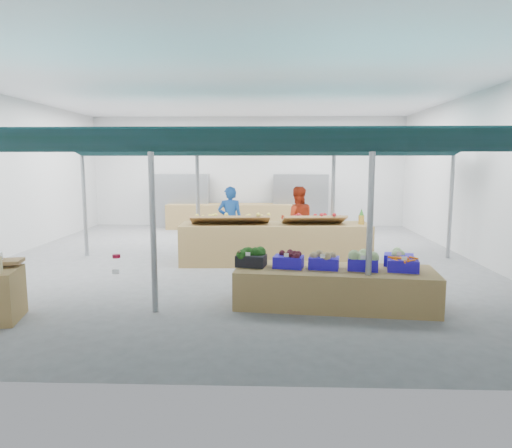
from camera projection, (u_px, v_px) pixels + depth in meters
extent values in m
plane|color=slate|center=(235.00, 261.00, 11.52)|extent=(13.00, 13.00, 0.00)
plane|color=silver|center=(234.00, 90.00, 10.96)|extent=(13.00, 13.00, 0.00)
plane|color=silver|center=(248.00, 172.00, 17.68)|extent=(12.00, 0.00, 12.00)
plane|color=silver|center=(481.00, 178.00, 11.03)|extent=(0.00, 13.00, 13.00)
cylinder|color=gray|center=(84.00, 199.00, 11.96)|extent=(0.10, 0.10, 3.00)
cylinder|color=gray|center=(153.00, 222.00, 7.40)|extent=(0.10, 0.10, 3.00)
cylinder|color=gray|center=(198.00, 200.00, 11.85)|extent=(0.10, 0.10, 3.00)
cylinder|color=gray|center=(370.00, 223.00, 7.27)|extent=(0.10, 0.10, 3.00)
cylinder|color=gray|center=(333.00, 200.00, 11.73)|extent=(0.10, 0.10, 3.00)
cylinder|color=gray|center=(451.00, 200.00, 11.62)|extent=(0.10, 0.10, 3.00)
cylinder|color=gray|center=(261.00, 138.00, 7.15)|extent=(10.00, 0.06, 0.06)
cylinder|color=gray|center=(265.00, 147.00, 11.61)|extent=(10.00, 0.06, 0.06)
cube|color=#0A2E2B|center=(259.00, 140.00, 6.52)|extent=(9.50, 1.28, 0.30)
cube|color=#0A2E2B|center=(262.00, 144.00, 7.81)|extent=(9.50, 1.28, 0.30)
cube|color=#0A2E2B|center=(265.00, 149.00, 10.98)|extent=(9.50, 1.28, 0.30)
cube|color=#0A2E2B|center=(265.00, 151.00, 12.26)|extent=(9.50, 1.28, 0.30)
cube|color=#B23F33|center=(182.00, 201.00, 17.42)|extent=(2.00, 0.50, 2.00)
cube|color=#B23F33|center=(300.00, 201.00, 17.26)|extent=(2.00, 0.50, 2.00)
cube|color=olive|center=(334.00, 287.00, 7.85)|extent=(3.47, 1.47, 0.66)
cube|color=olive|center=(275.00, 244.00, 11.16)|extent=(4.62, 1.27, 0.98)
cube|color=olive|center=(235.00, 216.00, 17.12)|extent=(5.10, 1.13, 0.91)
cube|color=#1F11BC|center=(392.00, 285.00, 8.14)|extent=(0.49, 0.35, 0.59)
imported|color=#174596|center=(230.00, 220.00, 12.23)|extent=(0.69, 0.46, 1.83)
imported|color=#B53016|center=(297.00, 221.00, 12.17)|extent=(0.92, 0.73, 1.83)
cube|color=black|center=(251.00, 261.00, 8.00)|extent=(0.56, 0.45, 0.20)
cube|color=white|center=(248.00, 254.00, 7.77)|extent=(0.08, 0.03, 0.06)
cube|color=#1F11BC|center=(289.00, 262.00, 7.91)|extent=(0.56, 0.45, 0.20)
cube|color=white|center=(286.00, 255.00, 7.67)|extent=(0.08, 0.03, 0.06)
cube|color=#1F11BC|center=(324.00, 263.00, 7.82)|extent=(0.56, 0.45, 0.20)
cube|color=white|center=(323.00, 256.00, 7.59)|extent=(0.08, 0.03, 0.06)
cube|color=#1F11BC|center=(363.00, 264.00, 7.73)|extent=(0.56, 0.45, 0.20)
cube|color=white|center=(363.00, 257.00, 7.50)|extent=(0.08, 0.03, 0.06)
cube|color=#1F11BC|center=(403.00, 265.00, 7.64)|extent=(0.56, 0.45, 0.20)
cube|color=white|center=(404.00, 258.00, 7.41)|extent=(0.08, 0.03, 0.06)
sphere|color=brown|center=(242.00, 254.00, 7.89)|extent=(0.09, 0.09, 0.09)
sphere|color=brown|center=(239.00, 252.00, 7.87)|extent=(0.06, 0.06, 0.06)
cylinder|color=#AC0B29|center=(116.00, 256.00, 6.69)|extent=(0.12, 0.12, 0.05)
cube|color=white|center=(116.00, 272.00, 6.66)|extent=(0.10, 0.01, 0.07)
cube|color=#997247|center=(230.00, 219.00, 10.96)|extent=(1.95, 0.83, 0.26)
cube|color=#997247|center=(314.00, 219.00, 10.97)|extent=(1.55, 0.80, 0.26)
cylinder|color=#8C6019|center=(361.00, 220.00, 10.98)|extent=(0.14, 0.14, 0.22)
cone|color=#26661E|center=(362.00, 212.00, 10.95)|extent=(0.12, 0.12, 0.18)
cube|color=#1F11BC|center=(399.00, 260.00, 8.05)|extent=(0.58, 0.47, 0.20)
cube|color=white|center=(399.00, 253.00, 7.82)|extent=(0.08, 0.03, 0.06)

